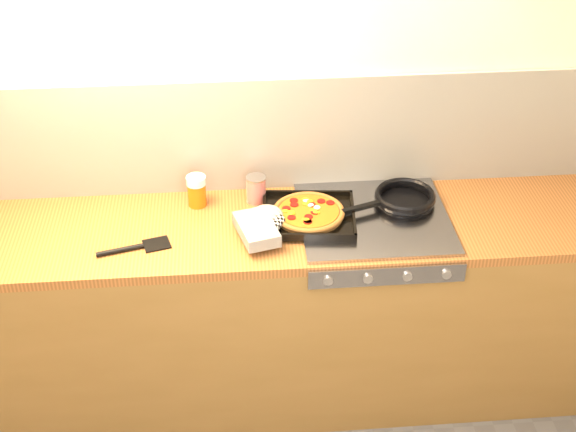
{
  "coord_description": "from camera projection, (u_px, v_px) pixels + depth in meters",
  "views": [
    {
      "loc": [
        -0.12,
        -1.55,
        2.71
      ],
      "look_at": [
        0.1,
        1.08,
        0.95
      ],
      "focal_mm": 50.0,
      "sensor_mm": 36.0,
      "label": 1
    }
  ],
  "objects": [
    {
      "name": "wooden_spoon",
      "position": [
        306.0,
        198.0,
        3.35
      ],
      "size": [
        0.3,
        0.07,
        0.02
      ],
      "color": "#AD7A49",
      "rests_on": "counter_run"
    },
    {
      "name": "black_spatula",
      "position": [
        135.0,
        248.0,
        3.06
      ],
      "size": [
        0.29,
        0.12,
        0.02
      ],
      "color": "black",
      "rests_on": "counter_run"
    },
    {
      "name": "frying_pan",
      "position": [
        404.0,
        198.0,
        3.3
      ],
      "size": [
        0.44,
        0.32,
        0.04
      ],
      "color": "black",
      "rests_on": "stovetop"
    },
    {
      "name": "juice_glass",
      "position": [
        197.0,
        191.0,
        3.29
      ],
      "size": [
        0.09,
        0.09,
        0.13
      ],
      "color": "#E7580D",
      "rests_on": "counter_run"
    },
    {
      "name": "pizza_on_tray",
      "position": [
        294.0,
        217.0,
        3.18
      ],
      "size": [
        0.5,
        0.42,
        0.06
      ],
      "color": "black",
      "rests_on": "stovetop"
    },
    {
      "name": "room_shell",
      "position": [
        258.0,
        136.0,
        3.31
      ],
      "size": [
        3.2,
        3.2,
        3.2
      ],
      "color": "white",
      "rests_on": "ground"
    },
    {
      "name": "stovetop",
      "position": [
        374.0,
        218.0,
        3.24
      ],
      "size": [
        0.6,
        0.56,
        0.02
      ],
      "primitive_type": "cube",
      "color": "gray",
      "rests_on": "counter_run"
    },
    {
      "name": "tomato_can",
      "position": [
        256.0,
        189.0,
        3.32
      ],
      "size": [
        0.1,
        0.1,
        0.12
      ],
      "color": "#AC0D16",
      "rests_on": "counter_run"
    },
    {
      "name": "counter_run",
      "position": [
        265.0,
        311.0,
        3.46
      ],
      "size": [
        3.2,
        0.62,
        0.9
      ],
      "color": "brown",
      "rests_on": "ground"
    }
  ]
}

